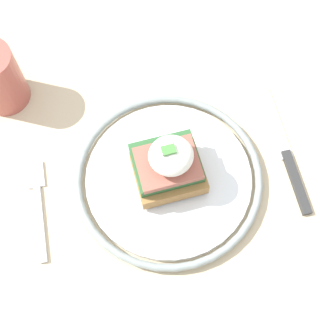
{
  "coord_description": "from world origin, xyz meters",
  "views": [
    {
      "loc": [
        -0.08,
        -0.22,
        1.33
      ],
      "look_at": [
        -0.02,
        0.0,
        0.78
      ],
      "focal_mm": 50.0,
      "sensor_mm": 36.0,
      "label": 1
    }
  ],
  "objects_px": {
    "sandwich": "(168,164)",
    "fork": "(38,204)",
    "knife": "(287,158)",
    "plate": "(168,176)"
  },
  "relations": [
    {
      "from": "plate",
      "to": "fork",
      "type": "height_order",
      "value": "plate"
    },
    {
      "from": "plate",
      "to": "knife",
      "type": "distance_m",
      "value": 0.16
    },
    {
      "from": "plate",
      "to": "sandwich",
      "type": "bearing_deg",
      "value": 55.43
    },
    {
      "from": "sandwich",
      "to": "plate",
      "type": "bearing_deg",
      "value": -124.57
    },
    {
      "from": "plate",
      "to": "fork",
      "type": "xyz_separation_m",
      "value": [
        -0.17,
        0.01,
        -0.01
      ]
    },
    {
      "from": "plate",
      "to": "knife",
      "type": "height_order",
      "value": "plate"
    },
    {
      "from": "sandwich",
      "to": "knife",
      "type": "xyz_separation_m",
      "value": [
        0.16,
        -0.02,
        -0.04
      ]
    },
    {
      "from": "fork",
      "to": "knife",
      "type": "height_order",
      "value": "knife"
    },
    {
      "from": "sandwich",
      "to": "fork",
      "type": "bearing_deg",
      "value": 177.4
    },
    {
      "from": "sandwich",
      "to": "knife",
      "type": "distance_m",
      "value": 0.17
    }
  ]
}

